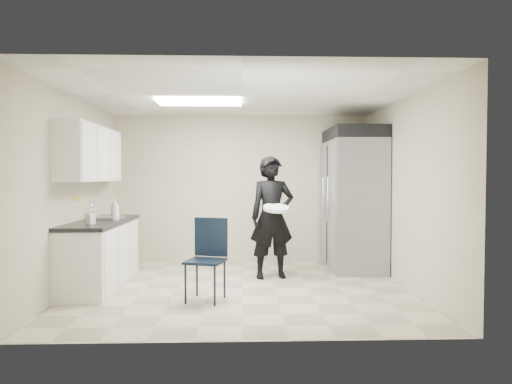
{
  "coord_description": "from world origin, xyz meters",
  "views": [
    {
      "loc": [
        -0.01,
        -6.13,
        1.52
      ],
      "look_at": [
        0.2,
        0.2,
        1.3
      ],
      "focal_mm": 32.0,
      "sensor_mm": 36.0,
      "label": 1
    }
  ],
  "objects_px": {
    "lower_counter": "(101,255)",
    "man_tuxedo": "(272,217)",
    "commercial_fridge": "(353,205)",
    "folding_chair": "(205,261)"
  },
  "relations": [
    {
      "from": "commercial_fridge",
      "to": "man_tuxedo",
      "type": "distance_m",
      "value": 1.53
    },
    {
      "from": "lower_counter",
      "to": "man_tuxedo",
      "type": "relative_size",
      "value": 1.05
    },
    {
      "from": "commercial_fridge",
      "to": "folding_chair",
      "type": "xyz_separation_m",
      "value": [
        -2.27,
        -1.89,
        -0.56
      ]
    },
    {
      "from": "folding_chair",
      "to": "man_tuxedo",
      "type": "xyz_separation_m",
      "value": [
        0.9,
        1.24,
        0.42
      ]
    },
    {
      "from": "lower_counter",
      "to": "commercial_fridge",
      "type": "relative_size",
      "value": 0.9
    },
    {
      "from": "man_tuxedo",
      "to": "folding_chair",
      "type": "bearing_deg",
      "value": -135.88
    },
    {
      "from": "lower_counter",
      "to": "commercial_fridge",
      "type": "bearing_deg",
      "value": 15.88
    },
    {
      "from": "folding_chair",
      "to": "lower_counter",
      "type": "bearing_deg",
      "value": 167.78
    },
    {
      "from": "folding_chair",
      "to": "man_tuxedo",
      "type": "height_order",
      "value": "man_tuxedo"
    },
    {
      "from": "lower_counter",
      "to": "commercial_fridge",
      "type": "xyz_separation_m",
      "value": [
        3.78,
        1.07,
        0.62
      ]
    }
  ]
}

